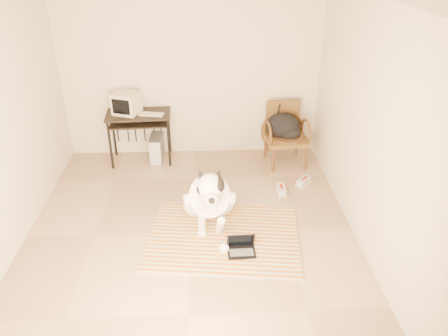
{
  "coord_description": "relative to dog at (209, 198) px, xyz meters",
  "views": [
    {
      "loc": [
        0.21,
        -4.34,
        3.28
      ],
      "look_at": [
        0.41,
        0.16,
        0.8
      ],
      "focal_mm": 35.0,
      "sensor_mm": 36.0,
      "label": 1
    }
  ],
  "objects": [
    {
      "name": "floor",
      "position": [
        -0.23,
        -0.17,
        -0.39
      ],
      "size": [
        4.5,
        4.5,
        0.0
      ],
      "primitive_type": "plane",
      "color": "tan",
      "rests_on": "ground"
    },
    {
      "name": "computer_desk",
      "position": [
        -1.05,
        1.77,
        0.31
      ],
      "size": [
        1.0,
        0.59,
        0.81
      ],
      "color": "black",
      "rests_on": "floor"
    },
    {
      "name": "sneaker_left",
      "position": [
        1.02,
        0.7,
        -0.34
      ],
      "size": [
        0.11,
        0.28,
        0.1
      ],
      "color": "white",
      "rests_on": "floor"
    },
    {
      "name": "backpack",
      "position": [
        1.18,
        1.61,
        0.23
      ],
      "size": [
        0.53,
        0.45,
        0.39
      ],
      "color": "black",
      "rests_on": "rattan_chair"
    },
    {
      "name": "wall_back",
      "position": [
        -0.23,
        2.08,
        0.96
      ],
      "size": [
        4.5,
        0.0,
        4.5
      ],
      "primitive_type": "plane",
      "rotation": [
        1.57,
        0.0,
        0.0
      ],
      "color": "beige",
      "rests_on": "floor"
    },
    {
      "name": "rattan_chair",
      "position": [
        1.21,
        1.65,
        0.09
      ],
      "size": [
        0.68,
        0.66,
        0.95
      ],
      "color": "brown",
      "rests_on": "floor"
    },
    {
      "name": "rug",
      "position": [
        0.17,
        -0.29,
        -0.38
      ],
      "size": [
        1.95,
        1.57,
        0.02
      ],
      "color": "#CC590B",
      "rests_on": "floor"
    },
    {
      "name": "dog",
      "position": [
        0.0,
        0.0,
        0.0
      ],
      "size": [
        0.65,
        1.33,
        0.97
      ],
      "color": "white",
      "rests_on": "rug"
    },
    {
      "name": "wall_right",
      "position": [
        1.77,
        -0.17,
        0.96
      ],
      "size": [
        0.0,
        4.5,
        4.5
      ],
      "primitive_type": "plane",
      "rotation": [
        1.57,
        0.0,
        -1.57
      ],
      "color": "beige",
      "rests_on": "floor"
    },
    {
      "name": "ceiling",
      "position": [
        -0.23,
        -0.17,
        2.31
      ],
      "size": [
        4.5,
        4.5,
        0.0
      ],
      "primitive_type": "plane",
      "rotation": [
        3.14,
        0.0,
        0.0
      ],
      "color": "silver",
      "rests_on": "wall_back"
    },
    {
      "name": "sneaker_right",
      "position": [
        1.39,
        0.91,
        -0.34
      ],
      "size": [
        0.26,
        0.28,
        0.1
      ],
      "color": "white",
      "rests_on": "floor"
    },
    {
      "name": "crt_monitor",
      "position": [
        -1.22,
        1.8,
        0.58
      ],
      "size": [
        0.45,
        0.44,
        0.32
      ],
      "color": "beige",
      "rests_on": "computer_desk"
    },
    {
      "name": "wall_front",
      "position": [
        -0.23,
        -2.42,
        0.96
      ],
      "size": [
        4.5,
        0.0,
        4.5
      ],
      "primitive_type": "plane",
      "rotation": [
        -1.57,
        0.0,
        0.0
      ],
      "color": "beige",
      "rests_on": "floor"
    },
    {
      "name": "laptop",
      "position": [
        0.35,
        -0.58,
        -0.31
      ],
      "size": [
        0.32,
        0.24,
        0.22
      ],
      "color": "black",
      "rests_on": "rug"
    },
    {
      "name": "pc_tower",
      "position": [
        -0.81,
        1.79,
        -0.18
      ],
      "size": [
        0.2,
        0.44,
        0.41
      ],
      "color": "#515153",
      "rests_on": "floor"
    },
    {
      "name": "desk_keyboard",
      "position": [
        -0.84,
        1.7,
        0.43
      ],
      "size": [
        0.38,
        0.2,
        0.02
      ],
      "primitive_type": "cube",
      "rotation": [
        0.0,
        0.0,
        -0.18
      ],
      "color": "beige",
      "rests_on": "computer_desk"
    }
  ]
}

